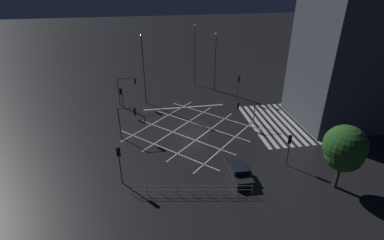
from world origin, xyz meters
name	(u,v)px	position (x,y,z in m)	size (l,w,h in m)	color
ground_plane	(192,130)	(0.00, 0.00, 0.00)	(200.00, 200.00, 0.00)	black
road_markings	(255,124)	(0.34, -8.49, 0.00)	(17.64, 24.32, 0.01)	silver
traffic_light_sw_main	(289,144)	(-8.81, -8.42, 2.53)	(0.39, 0.36, 3.53)	#424244
traffic_light_median_north	(128,115)	(-0.40, 7.64, 2.91)	(0.36, 2.13, 3.98)	#424244
traffic_light_ne_main	(121,93)	(7.31, 8.74, 2.78)	(1.93, 0.36, 3.82)	#424244
traffic_light_nw_main	(119,158)	(-8.98, 8.26, 2.85)	(0.39, 0.36, 3.99)	#424244
traffic_light_median_south	(244,107)	(0.44, -6.84, 2.46)	(0.36, 2.55, 3.35)	#424244
traffic_light_ne_cross	(128,85)	(9.24, 7.88, 3.17)	(0.36, 2.73, 4.30)	#424244
traffic_light_se_main	(239,83)	(8.30, -8.54, 2.81)	(0.39, 0.36, 3.93)	#424244
street_lamp_east	(216,51)	(13.13, -6.01, 6.48)	(0.51, 0.51, 9.36)	#424244
street_lamp_west	(143,61)	(9.55, 5.42, 6.47)	(0.44, 0.44, 10.20)	#424244
street_lamp_far	(195,45)	(16.33, -3.25, 6.79)	(0.48, 0.48, 10.21)	#424244
street_tree_near	(344,153)	(-13.00, -11.35, 3.79)	(3.38, 3.38, 5.49)	#38281C
street_tree_far	(345,146)	(-12.86, -11.36, 4.45)	(3.72, 3.72, 6.33)	#38281C
waiting_car	(238,171)	(-9.86, -2.94, 0.62)	(4.48, 1.72, 1.29)	black
pedestrian_railing	(192,189)	(-11.81, 2.00, 0.67)	(1.85, 10.72, 1.05)	#9EA0A5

